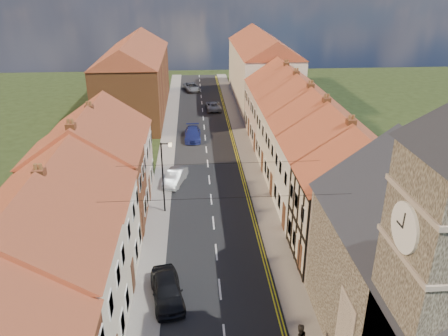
% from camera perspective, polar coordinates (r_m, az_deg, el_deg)
% --- Properties ---
extents(road, '(7.00, 90.00, 0.02)m').
position_cam_1_polar(road, '(45.40, -2.14, 0.59)').
color(road, black).
rests_on(road, ground).
extents(pavement_left, '(1.80, 90.00, 0.12)m').
position_cam_1_polar(pavement_left, '(45.46, -7.69, 0.49)').
color(pavement_left, '#9E978F').
rests_on(pavement_left, ground).
extents(pavement_right, '(1.80, 90.00, 0.12)m').
position_cam_1_polar(pavement_right, '(45.72, 3.37, 0.80)').
color(pavement_right, '#9E978F').
rests_on(pavement_right, ground).
extents(church, '(11.25, 14.25, 15.20)m').
position_cam_1_polar(church, '(21.98, 26.40, -11.97)').
color(church, black).
rests_on(church, ground).
extents(cottage_r_tudor, '(8.30, 5.20, 9.00)m').
position_cam_1_polar(cottage_r_tudor, '(29.78, 17.21, -4.05)').
color(cottage_r_tudor, beige).
rests_on(cottage_r_tudor, ground).
extents(cottage_r_white_near, '(8.30, 6.00, 9.00)m').
position_cam_1_polar(cottage_r_white_near, '(34.36, 14.21, 0.11)').
color(cottage_r_white_near, beige).
rests_on(cottage_r_white_near, ground).
extents(cottage_r_cream_mid, '(8.30, 5.20, 9.00)m').
position_cam_1_polar(cottage_r_cream_mid, '(39.14, 11.88, 3.27)').
color(cottage_r_cream_mid, beige).
rests_on(cottage_r_cream_mid, ground).
extents(cottage_r_pink, '(8.30, 6.00, 9.00)m').
position_cam_1_polar(cottage_r_pink, '(44.07, 10.06, 5.71)').
color(cottage_r_pink, beige).
rests_on(cottage_r_pink, ground).
extents(cottage_r_white_far, '(8.30, 5.20, 9.00)m').
position_cam_1_polar(cottage_r_white_far, '(49.10, 8.59, 7.67)').
color(cottage_r_white_far, beige).
rests_on(cottage_r_white_far, ground).
extents(cottage_r_cream_far, '(8.30, 6.00, 9.00)m').
position_cam_1_polar(cottage_r_cream_far, '(54.19, 7.39, 9.24)').
color(cottage_r_cream_far, beige).
rests_on(cottage_r_cream_far, ground).
extents(cottage_l_cream, '(8.30, 6.30, 9.10)m').
position_cam_1_polar(cottage_l_cream, '(23.21, -24.09, -13.58)').
color(cottage_l_cream, beige).
rests_on(cottage_l_cream, ground).
extents(cottage_l_white, '(8.30, 6.90, 8.80)m').
position_cam_1_polar(cottage_l_white, '(28.38, -20.05, -6.13)').
color(cottage_l_white, beige).
rests_on(cottage_l_white, ground).
extents(cottage_l_brick_mid, '(8.30, 5.70, 9.10)m').
position_cam_1_polar(cottage_l_brick_mid, '(33.58, -17.53, -0.76)').
color(cottage_l_brick_mid, brown).
rests_on(cottage_l_brick_mid, ground).
extents(cottage_l_pink, '(8.30, 6.30, 8.80)m').
position_cam_1_polar(cottage_l_pink, '(38.87, -15.73, 2.55)').
color(cottage_l_pink, beige).
rests_on(cottage_l_pink, ground).
extents(block_right_far, '(8.30, 24.20, 10.50)m').
position_cam_1_polar(block_right_far, '(68.74, 4.95, 13.10)').
color(block_right_far, beige).
rests_on(block_right_far, ground).
extents(block_left_far, '(8.30, 24.20, 10.50)m').
position_cam_1_polar(block_left_far, '(63.51, -11.52, 11.85)').
color(block_left_far, brown).
rests_on(block_left_far, ground).
extents(lamppost, '(0.88, 0.15, 6.00)m').
position_cam_1_polar(lamppost, '(34.89, -7.87, -0.67)').
color(lamppost, black).
rests_on(lamppost, pavement_left).
extents(car_near, '(2.48, 4.60, 1.49)m').
position_cam_1_polar(car_near, '(27.13, -7.46, -15.48)').
color(car_near, black).
rests_on(car_near, ground).
extents(car_mid, '(2.45, 4.27, 1.33)m').
position_cam_1_polar(car_mid, '(40.97, -6.39, -1.19)').
color(car_mid, '#AAADB2').
rests_on(car_mid, ground).
extents(car_far, '(1.94, 4.69, 1.36)m').
position_cam_1_polar(car_far, '(52.18, -4.12, 4.45)').
color(car_far, navy).
rests_on(car_far, ground).
extents(car_distant, '(3.21, 5.20, 1.34)m').
position_cam_1_polar(car_distant, '(75.53, -4.24, 10.49)').
color(car_distant, gray).
rests_on(car_distant, ground).
extents(car_distant_b, '(2.33, 4.64, 1.26)m').
position_cam_1_polar(car_distant_b, '(64.16, -1.42, 8.14)').
color(car_distant_b, '#9A9DA1').
rests_on(car_distant_b, ground).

